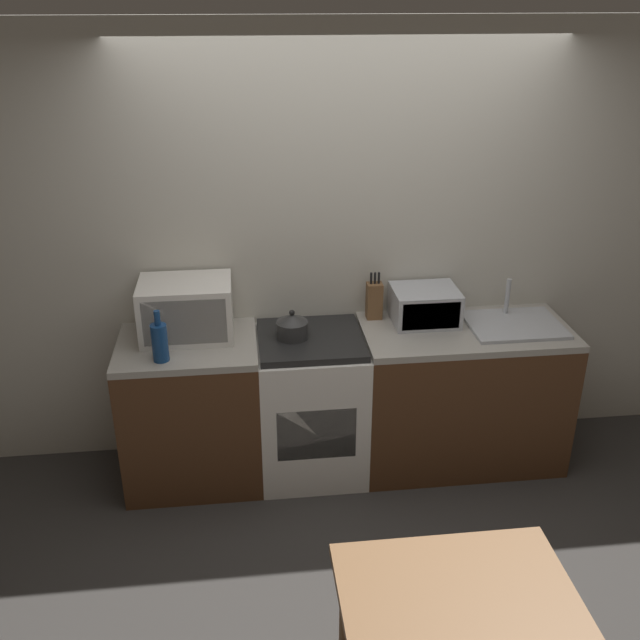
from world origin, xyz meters
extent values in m
plane|color=#33302D|center=(0.00, 0.00, 0.00)|extent=(16.00, 16.00, 0.00)
cube|color=beige|center=(0.00, 1.08, 1.30)|extent=(10.00, 0.06, 2.60)
cube|color=#4C2D19|center=(-0.93, 0.74, 0.43)|extent=(0.79, 0.62, 0.86)
cube|color=#9E998E|center=(-0.93, 0.74, 0.88)|extent=(0.79, 0.62, 0.04)
cube|color=#4C2D19|center=(0.71, 0.74, 0.43)|extent=(1.23, 0.62, 0.86)
cube|color=#9E998E|center=(0.71, 0.74, 0.88)|extent=(1.23, 0.62, 0.04)
cube|color=silver|center=(-0.22, 0.74, 0.43)|extent=(0.63, 0.62, 0.86)
cube|color=black|center=(-0.22, 0.74, 0.88)|extent=(0.60, 0.57, 0.04)
cube|color=black|center=(-0.22, 0.44, 0.43)|extent=(0.45, 0.02, 0.32)
cylinder|color=#2D2D2D|center=(-0.33, 0.75, 0.95)|extent=(0.18, 0.18, 0.10)
cone|color=#2D2D2D|center=(-0.33, 0.75, 1.02)|extent=(0.17, 0.17, 0.05)
sphere|color=black|center=(-0.33, 0.75, 1.05)|extent=(0.03, 0.03, 0.03)
cube|color=silver|center=(-0.92, 0.85, 1.06)|extent=(0.52, 0.37, 0.33)
cube|color=black|center=(-0.92, 0.67, 1.06)|extent=(0.46, 0.01, 0.26)
cylinder|color=navy|center=(-1.05, 0.55, 1.01)|extent=(0.09, 0.09, 0.21)
cylinder|color=navy|center=(-1.05, 0.55, 1.15)|extent=(0.03, 0.03, 0.08)
cube|color=brown|center=(0.19, 0.96, 1.01)|extent=(0.09, 0.08, 0.22)
cylinder|color=black|center=(0.17, 0.96, 1.16)|extent=(0.01, 0.01, 0.07)
cylinder|color=black|center=(0.19, 0.96, 1.16)|extent=(0.01, 0.01, 0.07)
cylinder|color=black|center=(0.21, 0.96, 1.16)|extent=(0.01, 0.01, 0.07)
cube|color=#ADAFB5|center=(0.48, 0.87, 1.00)|extent=(0.39, 0.32, 0.21)
cube|color=black|center=(0.48, 0.72, 1.00)|extent=(0.34, 0.01, 0.17)
cube|color=#ADAFB5|center=(1.00, 0.74, 0.91)|extent=(0.55, 0.43, 0.02)
cylinder|color=#ADAFB5|center=(1.00, 0.89, 1.03)|extent=(0.03, 0.03, 0.22)
cube|color=brown|center=(0.13, -1.08, 0.71)|extent=(0.87, 0.65, 0.04)
cylinder|color=brown|center=(-0.24, -0.82, 0.34)|extent=(0.05, 0.05, 0.69)
cylinder|color=brown|center=(0.50, -0.82, 0.34)|extent=(0.05, 0.05, 0.69)
camera|label=1|loc=(-0.59, -2.92, 2.72)|focal=40.00mm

